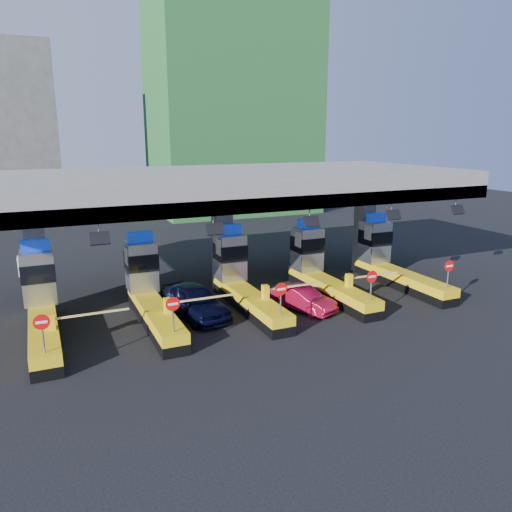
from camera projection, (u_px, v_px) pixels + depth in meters
name	position (u px, v px, depth m)	size (l,w,h in m)	color
ground	(242.00, 305.00, 27.16)	(120.00, 120.00, 0.00)	black
toll_canopy	(222.00, 187.00, 28.24)	(28.00, 12.09, 7.00)	slate
toll_lane_far_left	(41.00, 304.00, 23.14)	(4.43, 8.00, 4.16)	black
toll_lane_left	(148.00, 290.00, 25.11)	(4.43, 8.00, 4.16)	black
toll_lane_center	(240.00, 279.00, 27.08)	(4.43, 8.00, 4.16)	black
toll_lane_right	(320.00, 269.00, 29.05)	(4.43, 8.00, 4.16)	black
toll_lane_far_right	(389.00, 260.00, 31.01)	(4.43, 8.00, 4.16)	black
bg_building_scaffold	(232.00, 89.00, 56.94)	(18.00, 12.00, 28.00)	#1E5926
van	(195.00, 301.00, 25.27)	(1.98, 4.91, 1.67)	black
red_car	(302.00, 299.00, 26.25)	(1.32, 3.78, 1.24)	#A10C2D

